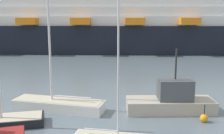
# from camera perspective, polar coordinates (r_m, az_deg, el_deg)

# --- Properties ---
(sailboat_4) EXTENTS (7.44, 3.73, 14.08)m
(sailboat_4) POSITION_cam_1_polar(r_m,az_deg,el_deg) (21.85, -11.18, -7.22)
(sailboat_4) COLOR white
(sailboat_4) RESTS_ON ground_plane
(fishing_boat_2) EXTENTS (6.67, 2.34, 4.91)m
(fishing_boat_2) POSITION_cam_1_polar(r_m,az_deg,el_deg) (21.47, 12.39, -6.87)
(fishing_boat_2) COLOR #BCB29E
(fishing_boat_2) RESTS_ON ground_plane
(channel_buoy_0) EXTENTS (0.57, 0.57, 1.26)m
(channel_buoy_0) POSITION_cam_1_polar(r_m,az_deg,el_deg) (20.27, 18.79, -10.12)
(channel_buoy_0) COLOR orange
(channel_buoy_0) RESTS_ON ground_plane
(cruise_ship) EXTENTS (100.93, 20.42, 19.56)m
(cruise_ship) POSITION_cam_1_polar(r_m,az_deg,el_deg) (60.74, -15.22, 9.29)
(cruise_ship) COLOR black
(cruise_ship) RESTS_ON ground_plane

